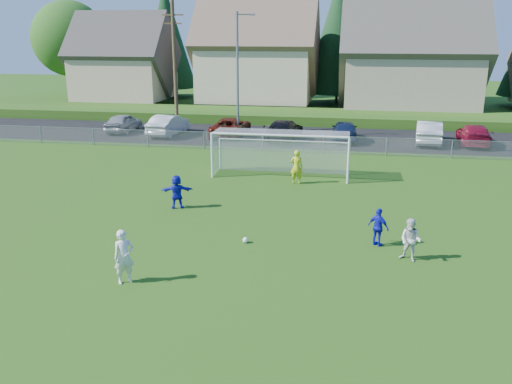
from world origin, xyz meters
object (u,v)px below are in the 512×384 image
(soccer_goal, at_px, (281,147))
(player_white_a, at_px, (124,257))
(car_a, at_px, (123,123))
(car_g, at_px, (474,135))
(car_c, at_px, (231,127))
(car_f, at_px, (429,132))
(goalkeeper, at_px, (297,167))
(car_d, at_px, (284,130))
(car_b, at_px, (168,125))
(player_blue_a, at_px, (378,227))
(player_blue_b, at_px, (177,192))
(player_white_b, at_px, (410,240))
(soccer_ball, at_px, (245,240))
(car_e, at_px, (345,131))

(soccer_goal, bearing_deg, player_white_a, -102.71)
(car_a, relative_size, soccer_goal, 0.57)
(car_g, bearing_deg, car_c, 3.54)
(car_f, xyz_separation_m, soccer_goal, (-9.17, -10.66, 0.83))
(soccer_goal, bearing_deg, goalkeeper, -56.34)
(car_d, height_order, car_g, car_d)
(goalkeeper, relative_size, car_a, 0.42)
(car_b, height_order, car_d, car_b)
(player_blue_a, distance_m, car_b, 25.02)
(player_blue_b, bearing_deg, player_blue_a, 144.78)
(goalkeeper, bearing_deg, soccer_goal, -55.75)
(player_white_b, bearing_deg, car_f, 109.46)
(soccer_ball, height_order, soccer_goal, soccer_goal)
(player_white_b, distance_m, car_f, 21.65)
(player_blue_b, relative_size, car_c, 0.30)
(soccer_ball, bearing_deg, car_c, 103.98)
(player_blue_a, bearing_deg, car_g, -74.71)
(soccer_ball, height_order, car_d, car_d)
(soccer_goal, bearing_deg, player_white_b, -61.22)
(car_a, relative_size, car_f, 0.88)
(player_blue_a, xyz_separation_m, car_f, (4.30, 20.20, 0.07))
(player_white_a, distance_m, car_f, 27.63)
(soccer_goal, bearing_deg, car_d, 96.25)
(car_a, bearing_deg, car_b, 171.77)
(player_white_a, height_order, car_c, player_white_a)
(goalkeeper, bearing_deg, player_blue_a, 116.27)
(player_blue_b, xyz_separation_m, soccer_goal, (3.88, 6.52, 0.86))
(player_white_b, xyz_separation_m, player_blue_b, (-9.78, 4.22, 0.00))
(goalkeeper, relative_size, car_b, 0.37)
(player_white_a, distance_m, car_b, 25.55)
(car_g, bearing_deg, car_d, 6.15)
(player_white_b, bearing_deg, car_c, 145.51)
(player_white_b, height_order, player_blue_b, player_blue_b)
(goalkeeper, bearing_deg, car_f, -123.28)
(car_a, relative_size, car_g, 0.87)
(player_white_b, distance_m, car_c, 24.27)
(player_white_a, bearing_deg, soccer_ball, 11.75)
(goalkeeper, height_order, car_c, goalkeeper)
(car_a, relative_size, car_b, 0.89)
(soccer_ball, distance_m, player_blue_a, 4.98)
(player_blue_b, distance_m, goalkeeper, 7.00)
(car_f, relative_size, soccer_goal, 0.65)
(car_e, height_order, car_g, car_e)
(player_blue_a, distance_m, car_f, 20.65)
(player_white_b, xyz_separation_m, soccer_goal, (-5.90, 10.74, 0.86))
(car_b, xyz_separation_m, car_d, (8.95, -0.35, -0.05))
(goalkeeper, distance_m, car_f, 14.65)
(car_f, bearing_deg, player_white_b, 87.10)
(player_white_a, relative_size, car_b, 0.37)
(player_white_b, relative_size, player_blue_b, 1.00)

